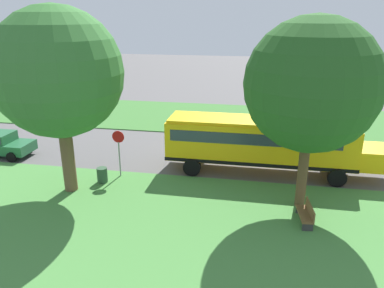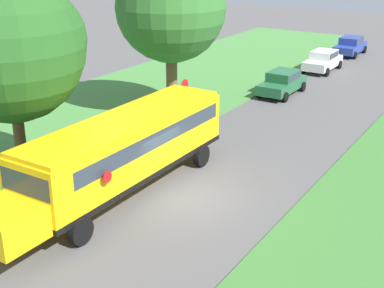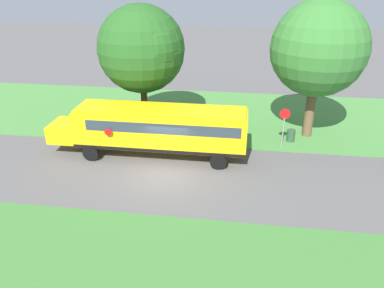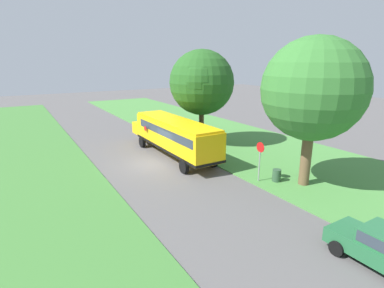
{
  "view_description": "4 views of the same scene",
  "coord_description": "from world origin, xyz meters",
  "px_view_note": "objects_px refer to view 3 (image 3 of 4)",
  "views": [
    {
      "loc": [
        -22.98,
        -0.55,
        8.8
      ],
      "look_at": [
        -1.9,
        3.37,
        1.28
      ],
      "focal_mm": 35.0,
      "sensor_mm": 36.0,
      "label": 1
    },
    {
      "loc": [
        10.48,
        -16.14,
        9.83
      ],
      "look_at": [
        -1.05,
        2.11,
        1.4
      ],
      "focal_mm": 50.0,
      "sensor_mm": 36.0,
      "label": 2
    },
    {
      "loc": [
        18.39,
        4.22,
        10.9
      ],
      "look_at": [
        -0.16,
        1.61,
        1.99
      ],
      "focal_mm": 35.0,
      "sensor_mm": 36.0,
      "label": 3
    },
    {
      "loc": [
        8.78,
        20.59,
        7.8
      ],
      "look_at": [
        -2.44,
        2.0,
        1.74
      ],
      "focal_mm": 28.0,
      "sensor_mm": 36.0,
      "label": 4
    }
  ],
  "objects_px": {
    "oak_tree_beside_bus": "(143,49)",
    "stop_sign": "(284,123)",
    "school_bus": "(157,127)",
    "trash_bin": "(291,136)",
    "oak_tree_roadside_mid": "(321,48)",
    "park_bench": "(149,116)"
  },
  "relations": [
    {
      "from": "stop_sign",
      "to": "trash_bin",
      "type": "distance_m",
      "value": 1.75
    },
    {
      "from": "school_bus",
      "to": "stop_sign",
      "type": "relative_size",
      "value": 4.53
    },
    {
      "from": "stop_sign",
      "to": "park_bench",
      "type": "bearing_deg",
      "value": -108.16
    },
    {
      "from": "school_bus",
      "to": "trash_bin",
      "type": "bearing_deg",
      "value": 110.35
    },
    {
      "from": "oak_tree_beside_bus",
      "to": "stop_sign",
      "type": "bearing_deg",
      "value": 80.7
    },
    {
      "from": "stop_sign",
      "to": "oak_tree_beside_bus",
      "type": "bearing_deg",
      "value": -99.3
    },
    {
      "from": "oak_tree_beside_bus",
      "to": "trash_bin",
      "type": "height_order",
      "value": "oak_tree_beside_bus"
    },
    {
      "from": "oak_tree_roadside_mid",
      "to": "oak_tree_beside_bus",
      "type": "bearing_deg",
      "value": -87.4
    },
    {
      "from": "park_bench",
      "to": "oak_tree_beside_bus",
      "type": "bearing_deg",
      "value": 10.63
    },
    {
      "from": "oak_tree_roadside_mid",
      "to": "park_bench",
      "type": "bearing_deg",
      "value": -95.5
    },
    {
      "from": "school_bus",
      "to": "oak_tree_beside_bus",
      "type": "height_order",
      "value": "oak_tree_beside_bus"
    },
    {
      "from": "oak_tree_roadside_mid",
      "to": "stop_sign",
      "type": "distance_m",
      "value": 5.31
    },
    {
      "from": "oak_tree_roadside_mid",
      "to": "stop_sign",
      "type": "xyz_separation_m",
      "value": [
        2.08,
        -2.03,
        -4.44
      ]
    },
    {
      "from": "oak_tree_beside_bus",
      "to": "stop_sign",
      "type": "relative_size",
      "value": 3.22
    },
    {
      "from": "park_bench",
      "to": "trash_bin",
      "type": "height_order",
      "value": "park_bench"
    },
    {
      "from": "school_bus",
      "to": "trash_bin",
      "type": "relative_size",
      "value": 13.8
    },
    {
      "from": "oak_tree_beside_bus",
      "to": "oak_tree_roadside_mid",
      "type": "relative_size",
      "value": 0.95
    },
    {
      "from": "park_bench",
      "to": "trash_bin",
      "type": "xyz_separation_m",
      "value": [
        2.25,
        10.49,
        -0.02
      ]
    },
    {
      "from": "oak_tree_beside_bus",
      "to": "stop_sign",
      "type": "height_order",
      "value": "oak_tree_beside_bus"
    },
    {
      "from": "park_bench",
      "to": "stop_sign",
      "type": "bearing_deg",
      "value": 71.84
    },
    {
      "from": "oak_tree_beside_bus",
      "to": "stop_sign",
      "type": "xyz_separation_m",
      "value": [
        1.56,
        9.51,
        -4.19
      ]
    },
    {
      "from": "stop_sign",
      "to": "school_bus",
      "type": "bearing_deg",
      "value": -74.42
    }
  ]
}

